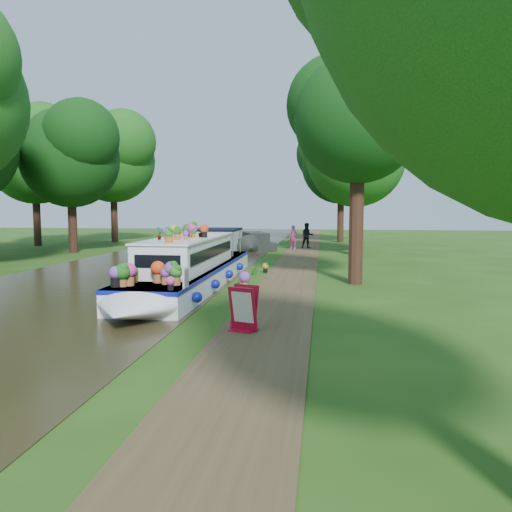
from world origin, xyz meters
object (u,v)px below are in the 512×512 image
Objects in this scene: second_boat at (256,242)px; sandwich_board at (244,310)px; plant_boat at (189,265)px; pedestrian_pink at (293,237)px; pedestrian_dark at (307,235)px.

sandwich_board is (2.85, -23.33, 0.04)m from second_boat.
sandwich_board is at bearing -63.66° from plant_boat.
second_boat is 2.68m from pedestrian_pink.
plant_boat is at bearing -82.62° from pedestrian_pink.
plant_boat reaches higher than second_boat.
second_boat is 5.97× the size of sandwich_board.
pedestrian_pink is at bearing 110.26° from sandwich_board.
second_boat reaches higher than sandwich_board.
pedestrian_dark is (0.75, 24.25, 0.41)m from sandwich_board.
plant_boat is 12.63× the size of sandwich_board.
plant_boat is 7.52× the size of pedestrian_dark.
plant_boat reaches higher than pedestrian_pink.
pedestrian_pink reaches higher than second_boat.
pedestrian_pink is at bearing -23.46° from second_boat.
pedestrian_dark reaches higher than sandwich_board.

